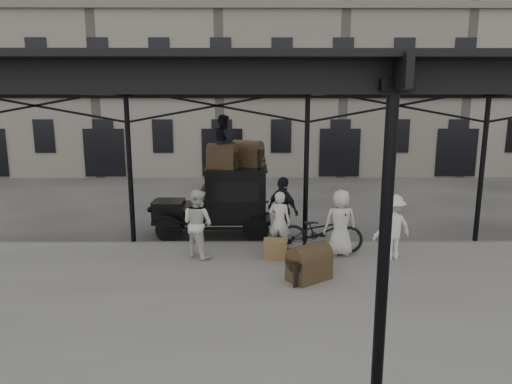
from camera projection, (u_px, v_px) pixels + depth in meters
ground at (313, 271)px, 11.40m from camera, size 120.00×120.00×0.00m
platform at (326, 303)px, 9.43m from camera, size 28.00×8.00×0.15m
canopy at (331, 79)px, 8.81m from camera, size 22.50×9.00×4.74m
building_frontage at (278, 53)px, 27.67m from camera, size 64.00×8.00×14.00m
taxi at (226, 198)px, 14.18m from camera, size 3.65×1.55×2.18m
porter_left at (280, 222)px, 12.26m from camera, size 0.70×0.57×1.67m
porter_midleft at (198, 223)px, 11.86m from camera, size 1.11×1.07×1.80m
porter_centre at (340, 223)px, 12.00m from camera, size 0.90×0.62×1.76m
porter_official at (283, 211)px, 12.94m from camera, size 1.11×1.17×1.94m
porter_right at (392, 227)px, 11.72m from camera, size 1.25×0.99×1.70m
bicycle at (321, 231)px, 12.24m from camera, size 2.29×0.96×1.17m
porter_roof at (224, 141)px, 13.73m from camera, size 0.77×0.90×1.60m
steamer_trunk_roof_near at (222, 158)px, 13.68m from camera, size 0.97×0.73×0.63m
steamer_trunk_roof_far at (247, 155)px, 14.12m from camera, size 1.07×0.91×0.67m
steamer_trunk_platform at (309, 265)px, 10.41m from camera, size 1.12×1.04×0.70m
wicker_hamper at (275, 249)px, 11.86m from camera, size 0.61×0.47×0.50m
suitcase_upright at (343, 242)px, 12.54m from camera, size 0.25×0.62×0.45m
suitcase_flat at (320, 256)px, 11.45m from camera, size 0.61×0.18×0.40m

